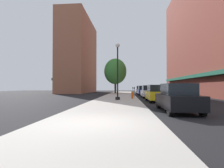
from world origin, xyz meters
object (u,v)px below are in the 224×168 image
object	(u,v)px
fire_hydrant	(132,95)
tree_near	(115,71)
car_silver	(140,90)
car_white	(148,92)
car_blue	(143,91)
lamppost	(118,70)
car_black	(177,98)
car_yellow	(156,94)
parking_meter_far	(133,90)
parking_meter_near	(134,91)

from	to	relation	value
fire_hydrant	tree_near	distance (m)	16.90
fire_hydrant	car_silver	bearing A→B (deg)	82.50
car_silver	car_white	bearing A→B (deg)	-90.56
tree_near	car_white	distance (m)	14.19
car_blue	fire_hydrant	bearing A→B (deg)	-104.04
lamppost	car_black	xyz separation A→B (m)	(3.86, -7.63, -2.39)
car_black	car_silver	xyz separation A→B (m)	(0.00, 26.99, 0.00)
lamppost	car_white	distance (m)	7.23
car_yellow	car_blue	bearing A→B (deg)	88.19
car_yellow	car_silver	size ratio (longest dim) A/B	1.00
fire_hydrant	car_white	world-z (taller)	car_white
lamppost	car_yellow	bearing A→B (deg)	-9.30
car_yellow	car_white	xyz separation A→B (m)	(0.00, 6.25, 0.00)
car_black	car_blue	xyz separation A→B (m)	(0.00, 20.65, 0.00)
fire_hydrant	parking_meter_far	xyz separation A→B (m)	(0.32, 7.12, 0.43)
car_black	car_white	distance (m)	13.25
car_blue	car_yellow	bearing A→B (deg)	-92.27
car_black	car_silver	distance (m)	26.99
tree_near	car_blue	bearing A→B (deg)	-44.86
lamppost	car_blue	distance (m)	13.79
parking_meter_near	lamppost	bearing A→B (deg)	-114.98
car_yellow	car_silver	xyz separation A→B (m)	(0.00, 19.99, 0.00)
car_white	car_silver	bearing A→B (deg)	91.62
fire_hydrant	car_black	world-z (taller)	car_black
parking_meter_near	car_white	bearing A→B (deg)	37.78
tree_near	car_black	size ratio (longest dim) A/B	1.68
lamppost	parking_meter_far	bearing A→B (deg)	78.29
car_white	tree_near	bearing A→B (deg)	114.17
lamppost	fire_hydrant	world-z (taller)	lamppost
fire_hydrant	parking_meter_far	bearing A→B (deg)	87.43
parking_meter_far	parking_meter_near	bearing A→B (deg)	-90.00
fire_hydrant	car_silver	world-z (taller)	car_silver
parking_meter_far	car_yellow	world-z (taller)	car_yellow
fire_hydrant	car_blue	distance (m)	11.14
car_silver	fire_hydrant	bearing A→B (deg)	-98.06
car_white	car_silver	xyz separation A→B (m)	(0.00, 13.74, 0.00)
car_blue	car_silver	size ratio (longest dim) A/B	1.00
lamppost	fire_hydrant	size ratio (longest dim) A/B	7.47
car_silver	lamppost	bearing A→B (deg)	-101.84
parking_meter_far	car_white	bearing A→B (deg)	-61.66
car_yellow	car_white	bearing A→B (deg)	88.19
tree_near	car_yellow	size ratio (longest dim) A/B	1.68
parking_meter_far	car_silver	world-z (taller)	car_silver
lamppost	fire_hydrant	distance (m)	3.77
tree_near	car_black	distance (m)	26.66
fire_hydrant	car_black	bearing A→B (deg)	-76.90
fire_hydrant	parking_meter_near	world-z (taller)	parking_meter_near
lamppost	car_black	size ratio (longest dim) A/B	1.37
car_black	car_blue	size ratio (longest dim) A/B	1.00
car_black	car_white	bearing A→B (deg)	88.78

